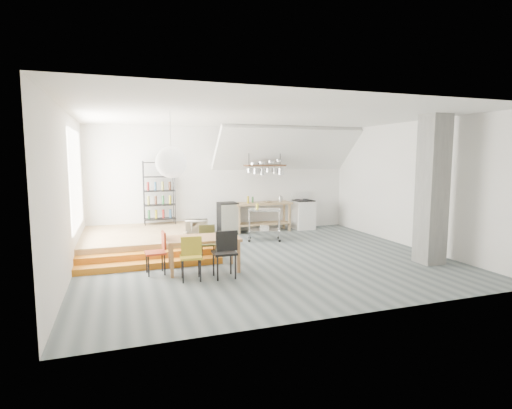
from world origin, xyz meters
name	(u,v)px	position (x,y,z in m)	size (l,w,h in m)	color
floor	(264,258)	(0.00, 0.00, 0.00)	(8.00, 8.00, 0.00)	#4E585A
wall_back	(225,180)	(0.00, 3.50, 1.60)	(8.00, 0.04, 3.20)	silver
wall_left	(68,194)	(-4.00, 0.00, 1.60)	(0.04, 7.00, 3.20)	silver
wall_right	(411,185)	(4.00, 0.00, 1.60)	(0.04, 7.00, 3.20)	silver
ceiling	(264,116)	(0.00, 0.00, 3.20)	(8.00, 7.00, 0.02)	white
slope_ceiling	(287,149)	(1.80, 2.90, 2.55)	(4.40, 1.80, 0.15)	white
window_pane	(76,179)	(-3.98, 1.50, 1.80)	(0.02, 2.50, 2.20)	white
platform	(145,240)	(-2.50, 2.00, 0.20)	(3.00, 3.00, 0.40)	olive
step_lower	(151,265)	(-2.50, 0.05, 0.07)	(3.00, 0.35, 0.13)	#C76F17
step_upper	(150,258)	(-2.50, 0.40, 0.13)	(3.00, 0.35, 0.27)	#C76F17
concrete_column	(432,190)	(3.30, -1.50, 1.60)	(0.50, 0.50, 3.20)	slate
kitchen_counter	(262,212)	(1.10, 3.15, 0.63)	(1.80, 0.60, 0.91)	olive
stove	(303,214)	(2.50, 3.16, 0.48)	(0.60, 0.60, 1.18)	white
pot_rack	(266,168)	(1.13, 2.92, 1.98)	(1.20, 0.50, 1.43)	#41281A
wire_shelving	(159,192)	(-2.00, 3.20, 1.33)	(0.88, 0.38, 1.80)	black
microwave_shelf	(197,233)	(-1.40, 0.75, 0.55)	(0.60, 0.40, 0.16)	olive
paper_lantern	(171,162)	(-2.09, -0.46, 2.20)	(0.60, 0.60, 0.60)	white
dining_table	(203,241)	(-1.50, -0.50, 0.61)	(1.50, 0.91, 0.69)	olive
chair_mustard	(191,254)	(-1.86, -1.14, 0.52)	(0.43, 0.43, 0.87)	gold
chair_black	(225,250)	(-1.22, -1.18, 0.56)	(0.43, 0.43, 0.94)	black
chair_olive	(208,240)	(-1.27, 0.14, 0.48)	(0.40, 0.40, 0.81)	brown
chair_red	(159,249)	(-2.38, -0.43, 0.50)	(0.40, 0.40, 0.84)	#A53017
rolling_cart	(264,220)	(0.68, 1.85, 0.57)	(1.00, 0.76, 0.88)	silver
mini_fridge	(228,218)	(0.00, 3.20, 0.47)	(0.55, 0.55, 0.94)	black
microwave	(197,226)	(-1.40, 0.75, 0.71)	(0.52, 0.35, 0.29)	beige
bowl	(268,202)	(1.26, 3.10, 0.94)	(0.23, 0.23, 0.06)	silver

